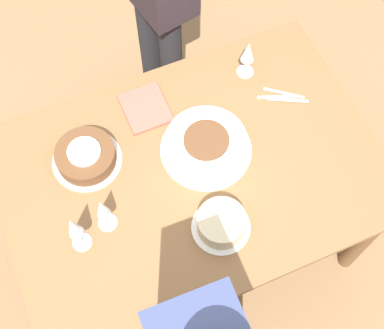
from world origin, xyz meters
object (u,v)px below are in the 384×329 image
cake_front_chocolate (86,156)px  wine_glass_extra (248,53)px  wine_glass_far (102,209)px  cake_back_decorated (221,223)px  wine_glass_near (74,228)px  cake_center_white (206,145)px

cake_front_chocolate → wine_glass_extra: size_ratio=1.45×
wine_glass_far → cake_back_decorated: bearing=154.3°
wine_glass_near → cake_back_decorated: bearing=163.4°
wine_glass_far → cake_center_white: bearing=-163.4°
cake_center_white → cake_front_chocolate: bearing=-17.4°
cake_back_decorated → cake_front_chocolate: bearing=-51.4°
cake_center_white → wine_glass_near: (0.56, 0.17, 0.12)m
wine_glass_far → wine_glass_extra: 0.86m
wine_glass_near → wine_glass_far: (-0.11, -0.03, -0.02)m
wine_glass_extra → cake_front_chocolate: bearing=10.4°
cake_center_white → cake_front_chocolate: (0.44, -0.14, -0.00)m
wine_glass_far → wine_glass_extra: (-0.75, -0.41, -0.01)m
wine_glass_far → cake_front_chocolate: bearing=-92.4°
cake_center_white → cake_back_decorated: 0.32m
wine_glass_near → wine_glass_extra: 0.97m
cake_center_white → wine_glass_extra: 0.42m
wine_glass_far → wine_glass_extra: wine_glass_far is taller
cake_back_decorated → wine_glass_extra: 0.70m
cake_center_white → cake_back_decorated: bearing=75.7°
cake_back_decorated → wine_glass_far: bearing=-25.7°
cake_front_chocolate → wine_glass_near: 0.35m
cake_front_chocolate → wine_glass_far: bearing=87.6°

